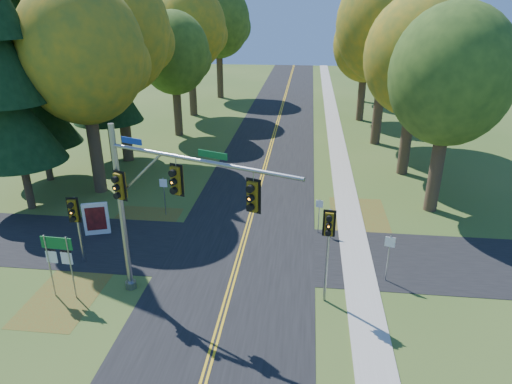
# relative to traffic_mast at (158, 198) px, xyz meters

# --- Properties ---
(ground) EXTENTS (160.00, 160.00, 0.00)m
(ground) POSITION_rel_traffic_mast_xyz_m (2.69, 2.83, -5.13)
(ground) COLOR #33501C
(ground) RESTS_ON ground
(road_main) EXTENTS (8.00, 160.00, 0.02)m
(road_main) POSITION_rel_traffic_mast_xyz_m (2.69, 2.83, -5.12)
(road_main) COLOR black
(road_main) RESTS_ON ground
(road_cross) EXTENTS (60.00, 6.00, 0.02)m
(road_cross) POSITION_rel_traffic_mast_xyz_m (2.69, 4.83, -5.12)
(road_cross) COLOR black
(road_cross) RESTS_ON ground
(centerline_left) EXTENTS (0.10, 160.00, 0.01)m
(centerline_left) POSITION_rel_traffic_mast_xyz_m (2.59, 2.83, -5.11)
(centerline_left) COLOR gold
(centerline_left) RESTS_ON road_main
(centerline_right) EXTENTS (0.10, 160.00, 0.01)m
(centerline_right) POSITION_rel_traffic_mast_xyz_m (2.79, 2.83, -5.11)
(centerline_right) COLOR gold
(centerline_right) RESTS_ON road_main
(sidewalk_east) EXTENTS (1.60, 160.00, 0.06)m
(sidewalk_east) POSITION_rel_traffic_mast_xyz_m (8.89, 2.83, -5.10)
(sidewalk_east) COLOR #9E998E
(sidewalk_east) RESTS_ON ground
(leaf_patch_w_near) EXTENTS (4.00, 6.00, 0.00)m
(leaf_patch_w_near) POSITION_rel_traffic_mast_xyz_m (-3.81, 6.83, -5.13)
(leaf_patch_w_near) COLOR brown
(leaf_patch_w_near) RESTS_ON ground
(leaf_patch_e) EXTENTS (3.50, 8.00, 0.00)m
(leaf_patch_e) POSITION_rel_traffic_mast_xyz_m (9.49, 8.83, -5.13)
(leaf_patch_e) COLOR brown
(leaf_patch_e) RESTS_ON ground
(leaf_patch_w_far) EXTENTS (3.00, 5.00, 0.00)m
(leaf_patch_w_far) POSITION_rel_traffic_mast_xyz_m (-4.81, -0.17, -5.13)
(leaf_patch_w_far) COLOR brown
(leaf_patch_w_far) RESTS_ON ground
(tree_w_a) EXTENTS (8.00, 8.00, 14.15)m
(tree_w_a) POSITION_rel_traffic_mast_xyz_m (-8.43, 12.21, 4.35)
(tree_w_a) COLOR #38281C
(tree_w_a) RESTS_ON ground
(tree_e_a) EXTENTS (7.20, 7.20, 12.73)m
(tree_e_a) POSITION_rel_traffic_mast_xyz_m (14.26, 11.60, 3.40)
(tree_e_a) COLOR #38281C
(tree_e_a) RESTS_ON ground
(tree_w_b) EXTENTS (8.60, 8.60, 15.38)m
(tree_w_b) POSITION_rel_traffic_mast_xyz_m (-9.03, 19.12, 5.24)
(tree_w_b) COLOR #38281C
(tree_w_b) RESTS_ON ground
(tree_e_b) EXTENTS (7.60, 7.60, 13.33)m
(tree_e_b) POSITION_rel_traffic_mast_xyz_m (13.66, 18.41, 3.77)
(tree_e_b) COLOR #38281C
(tree_e_b) RESTS_ON ground
(tree_w_c) EXTENTS (6.80, 6.80, 11.91)m
(tree_w_c) POSITION_rel_traffic_mast_xyz_m (-6.84, 27.30, 2.81)
(tree_w_c) COLOR #38281C
(tree_w_c) RESTS_ON ground
(tree_e_c) EXTENTS (8.80, 8.80, 15.79)m
(tree_e_c) POSITION_rel_traffic_mast_xyz_m (12.57, 26.52, 5.53)
(tree_e_c) COLOR #38281C
(tree_e_c) RESTS_ON ground
(tree_w_d) EXTENTS (8.20, 8.20, 14.56)m
(tree_w_d) POSITION_rel_traffic_mast_xyz_m (-7.43, 36.01, 4.65)
(tree_w_d) COLOR #38281C
(tree_w_d) RESTS_ON ground
(tree_e_d) EXTENTS (7.00, 7.00, 12.32)m
(tree_e_d) POSITION_rel_traffic_mast_xyz_m (11.96, 35.70, 3.11)
(tree_e_d) COLOR #38281C
(tree_e_d) RESTS_ON ground
(tree_w_e) EXTENTS (8.40, 8.40, 14.97)m
(tree_w_e) POSITION_rel_traffic_mast_xyz_m (-6.23, 46.91, 4.94)
(tree_w_e) COLOR #38281C
(tree_w_e) RESTS_ON ground
(tree_e_e) EXTENTS (7.80, 7.80, 13.74)m
(tree_e_e) POSITION_rel_traffic_mast_xyz_m (13.17, 46.41, 4.06)
(tree_e_e) COLOR #38281C
(tree_e_e) RESTS_ON ground
(pine_a) EXTENTS (5.60, 5.60, 19.48)m
(pine_a) POSITION_rel_traffic_mast_xyz_m (-11.81, 8.83, 4.05)
(pine_a) COLOR #38281C
(pine_a) RESTS_ON ground
(pine_b) EXTENTS (5.60, 5.60, 17.31)m
(pine_b) POSITION_rel_traffic_mast_xyz_m (-13.31, 13.83, 3.03)
(pine_b) COLOR #38281C
(pine_b) RESTS_ON ground
(pine_c) EXTENTS (5.60, 5.60, 20.56)m
(pine_c) POSITION_rel_traffic_mast_xyz_m (-10.31, 18.83, 4.56)
(pine_c) COLOR #38281C
(pine_c) RESTS_ON ground
(traffic_mast) EXTENTS (8.25, 3.41, 7.98)m
(traffic_mast) POSITION_rel_traffic_mast_xyz_m (0.00, 0.00, 0.00)
(traffic_mast) COLOR gray
(traffic_mast) RESTS_ON ground
(east_signal_pole) EXTENTS (0.54, 0.62, 4.65)m
(east_signal_pole) POSITION_rel_traffic_mast_xyz_m (7.08, 0.67, -1.61)
(east_signal_pole) COLOR gray
(east_signal_pole) RESTS_ON ground
(ped_signal_pole) EXTENTS (0.60, 0.69, 3.77)m
(ped_signal_pole) POSITION_rel_traffic_mast_xyz_m (-5.28, 2.59, -2.33)
(ped_signal_pole) COLOR gray
(ped_signal_pole) RESTS_ON ground
(route_sign_cluster) EXTENTS (1.47, 0.16, 3.16)m
(route_sign_cluster) POSITION_rel_traffic_mast_xyz_m (-4.74, -0.17, -2.91)
(route_sign_cluster) COLOR gray
(route_sign_cluster) RESTS_ON ground
(info_kiosk) EXTENTS (1.41, 0.64, 1.97)m
(info_kiosk) POSITION_rel_traffic_mast_xyz_m (-5.89, 5.82, -4.15)
(info_kiosk) COLOR white
(info_kiosk) RESTS_ON ground
(reg_sign_e_north) EXTENTS (0.41, 0.11, 2.15)m
(reg_sign_e_north) POSITION_rel_traffic_mast_xyz_m (6.89, 7.46, -3.66)
(reg_sign_e_north) COLOR gray
(reg_sign_e_north) RESTS_ON ground
(reg_sign_e_south) EXTENTS (0.46, 0.16, 2.48)m
(reg_sign_e_south) POSITION_rel_traffic_mast_xyz_m (10.10, 2.82, -3.43)
(reg_sign_e_south) COLOR gray
(reg_sign_e_south) RESTS_ON ground
(reg_sign_w) EXTENTS (0.48, 0.07, 2.52)m
(reg_sign_w) POSITION_rel_traffic_mast_xyz_m (-2.73, 8.82, -3.41)
(reg_sign_w) COLOR gray
(reg_sign_w) RESTS_ON ground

